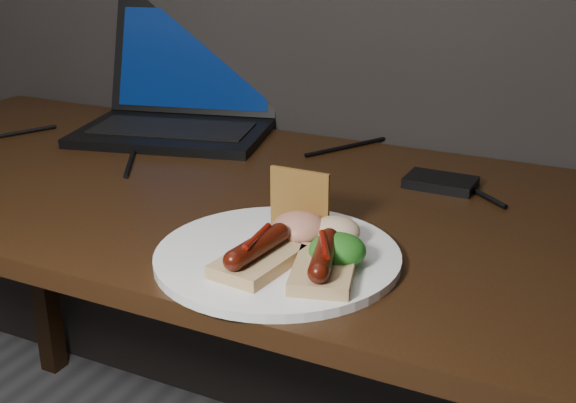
# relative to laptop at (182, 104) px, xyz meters

# --- Properties ---
(desk) EXTENTS (1.40, 0.70, 0.75)m
(desk) POSITION_rel_laptop_xyz_m (0.15, -0.27, -0.14)
(desk) COLOR black
(desk) RESTS_ON ground
(laptop) EXTENTS (0.44, 0.41, 0.25)m
(laptop) POSITION_rel_laptop_xyz_m (0.00, 0.00, 0.00)
(laptop) COLOR black
(laptop) RESTS_ON desk
(hard_drive) EXTENTS (0.11, 0.07, 0.02)m
(hard_drive) POSITION_rel_laptop_xyz_m (0.57, -0.11, -0.05)
(hard_drive) COLOR black
(hard_drive) RESTS_ON desk
(desk_cables) EXTENTS (1.02, 0.44, 0.01)m
(desk_cables) POSITION_rel_laptop_xyz_m (0.16, -0.12, -0.05)
(desk_cables) COLOR black
(desk_cables) RESTS_ON desk
(plate) EXTENTS (0.37, 0.37, 0.01)m
(plate) POSITION_rel_laptop_xyz_m (0.46, -0.47, -0.05)
(plate) COLOR white
(plate) RESTS_ON desk
(bread_sausage_center) EXTENTS (0.08, 0.12, 0.04)m
(bread_sausage_center) POSITION_rel_laptop_xyz_m (0.46, -0.52, -0.03)
(bread_sausage_center) COLOR tan
(bread_sausage_center) RESTS_ON plate
(bread_sausage_right) EXTENTS (0.10, 0.13, 0.04)m
(bread_sausage_right) POSITION_rel_laptop_xyz_m (0.54, -0.50, -0.03)
(bread_sausage_right) COLOR tan
(bread_sausage_right) RESTS_ON plate
(crispbread) EXTENTS (0.08, 0.01, 0.08)m
(crispbread) POSITION_rel_laptop_xyz_m (0.45, -0.39, -0.00)
(crispbread) COLOR #AD7B2F
(crispbread) RESTS_ON plate
(salad_greens) EXTENTS (0.07, 0.07, 0.04)m
(salad_greens) POSITION_rel_laptop_xyz_m (0.54, -0.47, -0.02)
(salad_greens) COLOR #124F0F
(salad_greens) RESTS_ON plate
(salsa_mound) EXTENTS (0.07, 0.07, 0.04)m
(salsa_mound) POSITION_rel_laptop_xyz_m (0.47, -0.43, -0.02)
(salsa_mound) COLOR #A81015
(salsa_mound) RESTS_ON plate
(coleslaw_mound) EXTENTS (0.06, 0.06, 0.04)m
(coleslaw_mound) POSITION_rel_laptop_xyz_m (0.51, -0.41, -0.03)
(coleslaw_mound) COLOR beige
(coleslaw_mound) RESTS_ON plate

